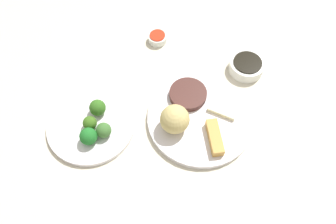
# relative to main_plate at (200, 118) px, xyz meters

# --- Properties ---
(tabletop) EXTENTS (2.20, 2.20, 0.02)m
(tabletop) POSITION_rel_main_plate_xyz_m (-0.02, 0.03, -0.02)
(tabletop) COLOR beige
(tabletop) RESTS_ON ground
(main_plate) EXTENTS (0.28, 0.28, 0.02)m
(main_plate) POSITION_rel_main_plate_xyz_m (0.00, 0.00, 0.00)
(main_plate) COLOR white
(main_plate) RESTS_ON tabletop
(rice_scoop) EXTENTS (0.08, 0.08, 0.08)m
(rice_scoop) POSITION_rel_main_plate_xyz_m (-0.02, -0.07, 0.05)
(rice_scoop) COLOR tan
(rice_scoop) RESTS_ON main_plate
(spring_roll) EXTENTS (0.10, 0.08, 0.03)m
(spring_roll) POSITION_rel_main_plate_xyz_m (0.07, -0.02, 0.02)
(spring_roll) COLOR gold
(spring_roll) RESTS_ON main_plate
(crab_rangoon_wonton) EXTENTS (0.10, 0.09, 0.01)m
(crab_rangoon_wonton) POSITION_rel_main_plate_xyz_m (0.02, 0.07, 0.01)
(crab_rangoon_wonton) COLOR beige
(crab_rangoon_wonton) RESTS_ON main_plate
(stir_fry_heap) EXTENTS (0.10, 0.10, 0.02)m
(stir_fry_heap) POSITION_rel_main_plate_xyz_m (-0.07, 0.02, 0.02)
(stir_fry_heap) COLOR #46241E
(stir_fry_heap) RESTS_ON main_plate
(broccoli_plate) EXTENTS (0.23, 0.23, 0.01)m
(broccoli_plate) POSITION_rel_main_plate_xyz_m (-0.18, -0.23, -0.00)
(broccoli_plate) COLOR white
(broccoli_plate) RESTS_ON tabletop
(broccoli_floret_0) EXTENTS (0.04, 0.04, 0.04)m
(broccoli_floret_0) POSITION_rel_main_plate_xyz_m (-0.17, -0.24, 0.02)
(broccoli_floret_0) COLOR #3B681D
(broccoli_floret_0) RESTS_ON broccoli_plate
(broccoli_floret_1) EXTENTS (0.04, 0.04, 0.04)m
(broccoli_floret_1) POSITION_rel_main_plate_xyz_m (-0.19, -0.20, 0.03)
(broccoli_floret_1) COLOR #32671E
(broccoli_floret_1) RESTS_ON broccoli_plate
(broccoli_floret_2) EXTENTS (0.04, 0.04, 0.04)m
(broccoli_floret_2) POSITION_rel_main_plate_xyz_m (-0.13, -0.22, 0.03)
(broccoli_floret_2) COLOR #3D6D30
(broccoli_floret_2) RESTS_ON broccoli_plate
(broccoli_floret_3) EXTENTS (0.05, 0.05, 0.05)m
(broccoli_floret_3) POSITION_rel_main_plate_xyz_m (-0.14, -0.26, 0.03)
(broccoli_floret_3) COLOR #1E6E26
(broccoli_floret_3) RESTS_ON broccoli_plate
(soy_sauce_bowl) EXTENTS (0.10, 0.10, 0.03)m
(soy_sauce_bowl) POSITION_rel_main_plate_xyz_m (-0.03, 0.22, 0.01)
(soy_sauce_bowl) COLOR white
(soy_sauce_bowl) RESTS_ON tabletop
(soy_sauce_bowl_liquid) EXTENTS (0.08, 0.08, 0.00)m
(soy_sauce_bowl_liquid) POSITION_rel_main_plate_xyz_m (-0.03, 0.22, 0.03)
(soy_sauce_bowl_liquid) COLOR black
(soy_sauce_bowl_liquid) RESTS_ON soy_sauce_bowl
(sauce_ramekin_sweet_and_sour) EXTENTS (0.06, 0.06, 0.02)m
(sauce_ramekin_sweet_and_sour) POSITION_rel_main_plate_xyz_m (-0.30, 0.10, 0.00)
(sauce_ramekin_sweet_and_sour) COLOR white
(sauce_ramekin_sweet_and_sour) RESTS_ON tabletop
(sauce_ramekin_sweet_and_sour_liquid) EXTENTS (0.05, 0.05, 0.00)m
(sauce_ramekin_sweet_and_sour_liquid) POSITION_rel_main_plate_xyz_m (-0.30, 0.10, 0.02)
(sauce_ramekin_sweet_and_sour_liquid) COLOR red
(sauce_ramekin_sweet_and_sour_liquid) RESTS_ON sauce_ramekin_sweet_and_sour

